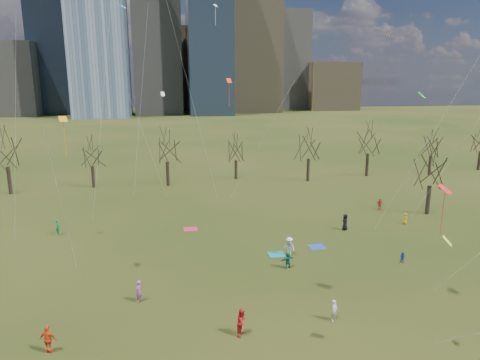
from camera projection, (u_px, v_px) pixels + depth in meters
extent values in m
plane|color=black|center=(267.00, 299.00, 34.07)|extent=(500.00, 500.00, 0.00)
cube|color=slate|center=(156.00, 20.00, 218.45)|extent=(24.00, 24.00, 95.00)
cube|color=#384C66|center=(209.00, 8.00, 212.35)|extent=(22.00, 22.00, 105.00)
cube|color=#726347|center=(253.00, 47.00, 240.00)|extent=(28.00, 28.00, 72.00)
cube|color=#384C66|center=(58.00, 52.00, 226.98)|extent=(25.00, 25.00, 65.00)
cube|color=slate|center=(288.00, 61.00, 260.37)|extent=(22.00, 22.00, 58.00)
cube|color=#726347|center=(180.00, 70.00, 259.56)|extent=(30.00, 30.00, 48.00)
cube|color=slate|center=(4.00, 79.00, 216.22)|extent=(35.00, 30.00, 36.00)
cube|color=#726347|center=(329.00, 87.00, 263.37)|extent=(30.00, 28.00, 28.00)
cylinder|color=black|center=(9.00, 180.00, 65.47)|extent=(0.55, 0.55, 4.28)
cylinder|color=black|center=(93.00, 177.00, 69.59)|extent=(0.52, 0.52, 3.60)
cylinder|color=black|center=(168.00, 174.00, 70.71)|extent=(0.54, 0.54, 4.05)
cylinder|color=black|center=(236.00, 169.00, 75.78)|extent=(0.51, 0.51, 3.38)
cylinder|color=black|center=(308.00, 170.00, 74.01)|extent=(0.54, 0.54, 3.96)
cylinder|color=black|center=(367.00, 165.00, 78.03)|extent=(0.54, 0.54, 4.14)
cylinder|color=black|center=(430.00, 165.00, 79.27)|extent=(0.52, 0.52, 3.51)
cylinder|color=black|center=(479.00, 161.00, 83.29)|extent=(0.53, 0.53, 3.74)
cylinder|color=black|center=(428.00, 200.00, 55.50)|extent=(0.53, 0.53, 3.83)
cube|color=#17778A|center=(277.00, 254.00, 42.78)|extent=(1.60, 1.50, 0.03)
cube|color=#233AA4|center=(317.00, 247.00, 44.69)|extent=(1.60, 1.50, 0.03)
cube|color=red|center=(191.00, 229.00, 50.09)|extent=(1.60, 1.50, 0.03)
imported|color=silver|center=(334.00, 310.00, 30.79)|extent=(0.69, 0.67, 1.60)
imported|color=red|center=(242.00, 322.00, 28.98)|extent=(1.13, 1.18, 1.92)
imported|color=#F5491B|center=(48.00, 339.00, 27.06)|extent=(1.19, 0.73, 1.88)
imported|color=#166549|center=(288.00, 260.00, 39.51)|extent=(1.54, 0.91, 1.58)
imported|color=black|center=(345.00, 222.00, 49.65)|extent=(1.05, 1.12, 1.92)
imported|color=#A0509B|center=(139.00, 291.00, 33.41)|extent=(0.69, 0.78, 1.79)
imported|color=#24299C|center=(403.00, 258.00, 40.60)|extent=(0.67, 0.68, 1.11)
imported|color=white|center=(289.00, 246.00, 42.41)|extent=(1.31, 1.39, 1.89)
imported|color=red|center=(380.00, 204.00, 57.48)|extent=(0.98, 0.58, 1.56)
imported|color=gold|center=(405.00, 219.00, 51.78)|extent=(0.59, 0.76, 1.37)
imported|color=#1B7B3C|center=(58.00, 227.00, 48.11)|extent=(0.63, 0.77, 1.81)
plane|color=orange|center=(63.00, 119.00, 33.65)|extent=(1.07, 1.01, 0.40)
cylinder|color=silver|center=(62.00, 207.00, 32.11)|extent=(0.02, 6.19, 12.63)
cylinder|color=orange|center=(65.00, 139.00, 34.01)|extent=(0.04, 0.04, 2.70)
plane|color=#E4FF28|center=(389.00, 35.00, 41.69)|extent=(0.91, 0.98, 0.45)
cylinder|color=silver|center=(428.00, 141.00, 40.79)|extent=(5.54, 7.60, 19.98)
plane|color=red|center=(445.00, 189.00, 30.81)|extent=(1.36, 1.31, 0.54)
cylinder|color=red|center=(442.00, 214.00, 31.23)|extent=(0.04, 0.04, 3.15)
cylinder|color=silver|center=(104.00, 89.00, 42.83)|extent=(5.30, 6.90, 29.56)
plane|color=white|center=(215.00, 5.00, 52.12)|extent=(0.77, 0.72, 0.33)
cylinder|color=silver|center=(195.00, 110.00, 50.09)|extent=(6.38, 8.83, 24.58)
cylinder|color=white|center=(216.00, 16.00, 52.40)|extent=(0.04, 0.04, 2.10)
plane|color=green|center=(422.00, 95.00, 46.29)|extent=(1.19, 1.15, 0.60)
cylinder|color=silver|center=(449.00, 163.00, 45.43)|extent=(3.98, 5.85, 14.07)
plane|color=#377FEC|center=(123.00, 6.00, 54.48)|extent=(1.17, 1.20, 0.44)
cylinder|color=silver|center=(141.00, 106.00, 55.83)|extent=(3.28, 3.61, 24.84)
plane|color=#F13D14|center=(229.00, 81.00, 54.19)|extent=(0.95, 0.76, 0.58)
cylinder|color=silver|center=(258.00, 147.00, 51.74)|extent=(5.57, 9.82, 15.63)
cylinder|color=#F13D14|center=(229.00, 95.00, 54.59)|extent=(0.04, 0.04, 3.00)
plane|color=#FFF928|center=(447.00, 241.00, 24.46)|extent=(0.85, 0.88, 0.51)
cylinder|color=silver|center=(15.00, 141.00, 37.55)|extent=(4.61, 7.32, 20.72)
plane|color=white|center=(163.00, 94.00, 55.90)|extent=(0.80, 0.63, 0.55)
cylinder|color=silver|center=(149.00, 150.00, 54.86)|extent=(4.02, 4.70, 13.94)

